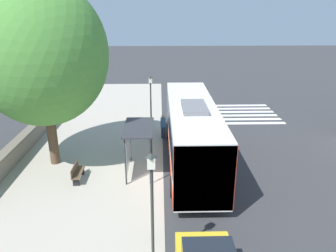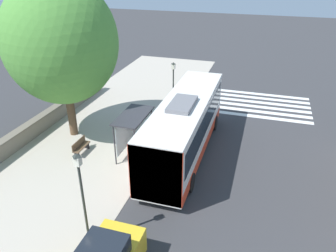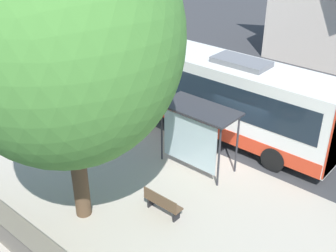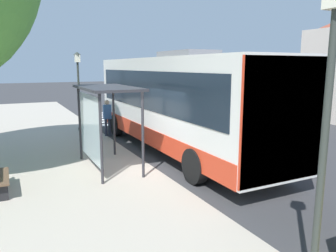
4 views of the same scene
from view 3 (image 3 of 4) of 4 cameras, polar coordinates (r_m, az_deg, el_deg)
name	(u,v)px [view 3 (image 3 of 4)]	position (r m, az deg, el deg)	size (l,w,h in m)	color
ground_plane	(231,159)	(17.70, 8.56, -4.50)	(120.00, 120.00, 0.00)	#353538
sidewalk_plaza	(159,214)	(14.77, -1.22, -11.77)	(9.00, 44.00, 0.02)	#ADA393
crosswalk_stripes	(133,67)	(27.30, -4.83, 7.99)	(9.00, 5.25, 0.01)	silver
bus	(223,94)	(18.75, 7.42, 4.28)	(2.60, 10.71, 3.73)	silver
bus_shelter	(197,121)	(15.99, 3.93, 0.73)	(1.51, 3.07, 2.60)	#2D2D33
pedestrian	(136,100)	(20.26, -4.33, 3.47)	(0.34, 0.22, 1.69)	#2D3347
bench	(162,203)	(14.47, -0.78, -10.38)	(0.40, 1.45, 0.88)	brown
street_lamp_near	(94,70)	(20.56, -10.05, 7.51)	(0.28, 0.28, 3.89)	#2D332D
shade_tree	(63,38)	(12.11, -14.07, 11.47)	(6.81, 6.81, 9.94)	brown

